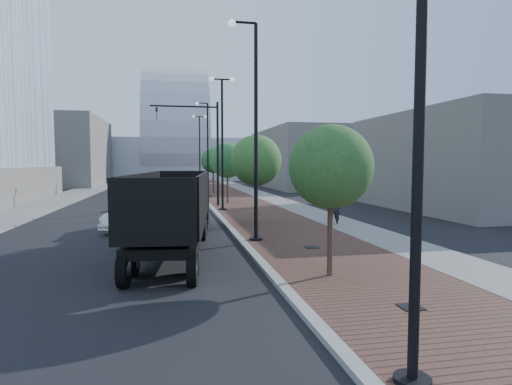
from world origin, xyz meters
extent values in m
plane|color=black|center=(0.00, 0.00, 0.00)|extent=(220.00, 220.00, 0.00)
cube|color=#4C2D23|center=(3.50, 40.00, 0.06)|extent=(7.00, 140.00, 0.12)
cube|color=slate|center=(6.20, 40.00, 0.07)|extent=(2.40, 140.00, 0.13)
cube|color=gray|center=(0.00, 40.00, 0.07)|extent=(0.30, 140.00, 0.14)
cube|color=slate|center=(-13.00, 40.00, 0.06)|extent=(4.00, 140.00, 0.12)
cube|color=black|center=(-2.07, 14.91, 1.49)|extent=(2.43, 2.51, 2.28)
cube|color=black|center=(-1.91, 16.41, 0.74)|extent=(2.14, 0.67, 1.14)
cube|color=black|center=(-2.24, 13.42, 0.92)|extent=(2.25, 0.94, 0.44)
cube|color=black|center=(-2.86, 7.96, 0.92)|extent=(2.99, 8.24, 0.31)
cube|color=black|center=(-2.86, 7.96, 1.27)|extent=(3.08, 8.25, 0.11)
cube|color=black|center=(-3.95, 8.08, 2.15)|extent=(1.01, 8.02, 1.75)
cube|color=black|center=(-1.77, 7.84, 2.15)|extent=(1.01, 8.02, 1.75)
cube|color=black|center=(-3.37, 3.45, 2.15)|extent=(2.19, 0.35, 1.75)
cube|color=black|center=(-2.35, 12.47, 2.15)|extent=(2.19, 0.35, 1.75)
cylinder|color=black|center=(-3.05, 14.42, 0.48)|extent=(0.37, 0.99, 0.96)
cylinder|color=silver|center=(-3.05, 14.42, 0.48)|extent=(0.35, 0.56, 0.53)
cylinder|color=black|center=(-1.23, 14.22, 0.48)|extent=(0.37, 0.99, 0.96)
cylinder|color=silver|center=(-1.23, 14.22, 0.48)|extent=(0.35, 0.56, 0.53)
cylinder|color=black|center=(-2.88, 16.01, 0.48)|extent=(0.37, 0.99, 0.96)
cylinder|color=silver|center=(-2.88, 16.01, 0.48)|extent=(0.35, 0.56, 0.53)
cylinder|color=black|center=(-1.05, 15.81, 0.48)|extent=(0.37, 0.99, 0.96)
cylinder|color=silver|center=(-1.05, 15.81, 0.48)|extent=(0.35, 0.56, 0.53)
cylinder|color=black|center=(-4.20, 4.29, 0.48)|extent=(0.37, 0.99, 0.96)
cylinder|color=silver|center=(-4.20, 4.29, 0.48)|extent=(0.35, 0.56, 0.53)
cylinder|color=black|center=(-2.37, 4.08, 0.48)|extent=(0.37, 0.99, 0.96)
cylinder|color=silver|center=(-2.37, 4.08, 0.48)|extent=(0.35, 0.56, 0.53)
cylinder|color=black|center=(-4.06, 5.48, 0.48)|extent=(0.37, 0.99, 0.96)
cylinder|color=silver|center=(-4.06, 5.48, 0.48)|extent=(0.35, 0.56, 0.53)
cylinder|color=black|center=(-2.24, 5.27, 0.48)|extent=(0.37, 0.99, 0.96)
cylinder|color=silver|center=(-2.24, 5.27, 0.48)|extent=(0.35, 0.56, 0.53)
cylinder|color=black|center=(-3.41, 11.24, 0.48)|extent=(0.37, 0.99, 0.96)
cylinder|color=silver|center=(-3.41, 11.24, 0.48)|extent=(0.35, 0.56, 0.53)
cylinder|color=black|center=(-1.59, 11.04, 0.48)|extent=(0.37, 0.99, 0.96)
cylinder|color=silver|center=(-1.59, 11.04, 0.48)|extent=(0.35, 0.56, 0.53)
cylinder|color=black|center=(-3.28, 12.43, 0.48)|extent=(0.37, 0.99, 0.96)
cylinder|color=silver|center=(-3.28, 12.43, 0.48)|extent=(0.35, 0.56, 0.53)
cylinder|color=black|center=(-1.45, 12.23, 0.48)|extent=(0.37, 0.99, 0.96)
cylinder|color=silver|center=(-1.45, 12.23, 0.48)|extent=(0.35, 0.56, 0.53)
imported|color=silver|center=(-4.67, 14.82, 0.74)|extent=(3.24, 4.76, 1.48)
imported|color=black|center=(-5.95, 40.91, 0.69)|extent=(3.95, 5.45, 1.38)
imported|color=black|center=(-3.76, 53.41, 0.61)|extent=(1.93, 4.31, 1.23)
imported|color=black|center=(5.65, 13.92, 0.97)|extent=(0.81, 0.64, 1.95)
cylinder|color=black|center=(0.60, -2.00, 0.10)|extent=(0.56, 0.56, 0.20)
cylinder|color=black|center=(0.60, -2.00, 4.62)|extent=(0.16, 0.16, 9.00)
cylinder|color=black|center=(0.60, 10.00, 0.10)|extent=(0.56, 0.56, 0.20)
cylinder|color=black|center=(0.60, 10.00, 4.62)|extent=(0.16, 0.16, 9.00)
cylinder|color=black|center=(0.10, 10.00, 9.12)|extent=(1.00, 0.10, 0.10)
sphere|color=silver|center=(-0.40, 10.00, 9.05)|extent=(0.32, 0.32, 0.32)
cylinder|color=black|center=(0.60, 22.00, 0.10)|extent=(0.56, 0.56, 0.20)
cylinder|color=black|center=(0.60, 22.00, 4.62)|extent=(0.16, 0.16, 9.00)
cylinder|color=black|center=(0.60, 22.00, 9.12)|extent=(1.40, 0.10, 0.10)
sphere|color=silver|center=(-0.10, 22.00, 9.12)|extent=(0.32, 0.32, 0.32)
sphere|color=silver|center=(1.30, 22.00, 9.12)|extent=(0.32, 0.32, 0.32)
cylinder|color=black|center=(0.60, 34.00, 0.10)|extent=(0.56, 0.56, 0.20)
cylinder|color=black|center=(0.60, 34.00, 4.62)|extent=(0.16, 0.16, 9.00)
cylinder|color=black|center=(0.10, 34.00, 9.12)|extent=(1.00, 0.10, 0.10)
sphere|color=silver|center=(-0.40, 34.00, 9.05)|extent=(0.32, 0.32, 0.32)
cylinder|color=black|center=(0.60, 46.00, 0.10)|extent=(0.56, 0.56, 0.20)
cylinder|color=black|center=(0.60, 46.00, 4.62)|extent=(0.16, 0.16, 9.00)
cylinder|color=black|center=(0.60, 46.00, 9.12)|extent=(1.40, 0.10, 0.10)
sphere|color=silver|center=(-0.10, 46.00, 9.12)|extent=(0.32, 0.32, 0.32)
sphere|color=silver|center=(1.30, 46.00, 9.12)|extent=(0.32, 0.32, 0.32)
cylinder|color=black|center=(0.60, 25.00, 4.00)|extent=(0.18, 0.18, 8.00)
cylinder|color=black|center=(-1.90, 25.00, 7.60)|extent=(5.00, 0.12, 0.12)
imported|color=black|center=(-3.90, 25.00, 7.00)|extent=(0.16, 0.20, 1.00)
cylinder|color=#382619|center=(1.60, 4.00, 1.53)|extent=(0.16, 0.16, 3.07)
sphere|color=#24521C|center=(1.60, 4.00, 3.29)|extent=(2.42, 2.42, 2.42)
sphere|color=#24521C|center=(2.00, 4.30, 3.07)|extent=(1.70, 1.70, 1.70)
sphere|color=#24521C|center=(1.30, 3.70, 3.59)|extent=(1.45, 1.45, 1.45)
cylinder|color=#382619|center=(1.60, 15.00, 1.65)|extent=(0.16, 0.16, 3.29)
sphere|color=#2F6422|center=(1.60, 15.00, 3.53)|extent=(2.75, 2.75, 2.75)
sphere|color=#2F6422|center=(2.00, 15.30, 3.29)|extent=(1.93, 1.93, 1.93)
sphere|color=#2F6422|center=(1.30, 14.70, 3.86)|extent=(1.65, 1.65, 1.65)
cylinder|color=#382619|center=(1.60, 27.00, 1.68)|extent=(0.16, 0.16, 3.35)
sphere|color=#205E27|center=(1.60, 27.00, 3.59)|extent=(2.86, 2.86, 2.86)
sphere|color=#205E27|center=(2.00, 27.30, 3.35)|extent=(2.00, 2.00, 2.00)
sphere|color=#205E27|center=(1.30, 26.70, 3.93)|extent=(1.72, 1.72, 1.72)
cylinder|color=#382619|center=(1.60, 39.00, 1.69)|extent=(0.16, 0.16, 3.38)
sphere|color=#1A4E1B|center=(1.60, 39.00, 3.62)|extent=(2.67, 2.67, 2.67)
sphere|color=#1A4E1B|center=(2.00, 39.30, 3.38)|extent=(1.87, 1.87, 1.87)
sphere|color=#1A4E1B|center=(1.30, 38.70, 3.96)|extent=(1.60, 1.60, 1.60)
cube|color=#B3B7BE|center=(-2.00, 85.00, 4.00)|extent=(50.00, 28.00, 8.00)
cube|color=slate|center=(-20.00, 60.00, 5.00)|extent=(14.00, 20.00, 10.00)
cube|color=slate|center=(16.00, 50.00, 4.00)|extent=(12.00, 22.00, 8.00)
cube|color=#64615A|center=(18.00, 20.00, 3.50)|extent=(10.00, 16.00, 7.00)
cube|color=black|center=(2.40, 1.00, 0.13)|extent=(0.50, 0.50, 0.02)
cube|color=black|center=(2.40, 8.00, 0.13)|extent=(0.50, 0.50, 0.02)
cube|color=black|center=(2.40, 19.00, 0.13)|extent=(0.50, 0.50, 0.02)
camera|label=1|loc=(-2.89, -7.57, 3.40)|focal=29.87mm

